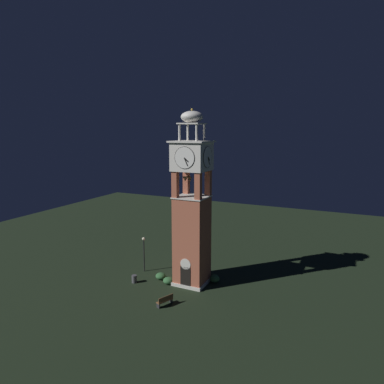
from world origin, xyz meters
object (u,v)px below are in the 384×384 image
object	(u,v)px
clock_tower	(192,213)
park_bench	(165,301)
trash_bin	(134,279)
lamp_post	(144,248)

from	to	relation	value
clock_tower	park_bench	size ratio (longest dim) A/B	10.62
park_bench	trash_bin	world-z (taller)	park_bench
lamp_post	trash_bin	distance (m)	3.80
clock_tower	park_bench	bearing A→B (deg)	-91.58
lamp_post	trash_bin	xyz separation A→B (m)	(0.69, -2.94, -2.31)
lamp_post	park_bench	bearing A→B (deg)	-44.05
clock_tower	park_bench	world-z (taller)	clock_tower
clock_tower	lamp_post	bearing A→B (deg)	176.19
clock_tower	trash_bin	distance (m)	9.10
lamp_post	clock_tower	bearing A→B (deg)	-3.81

